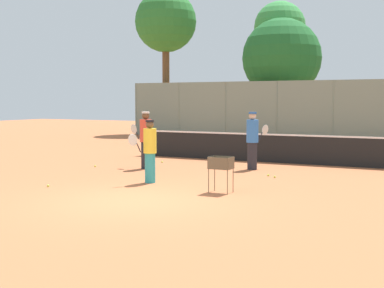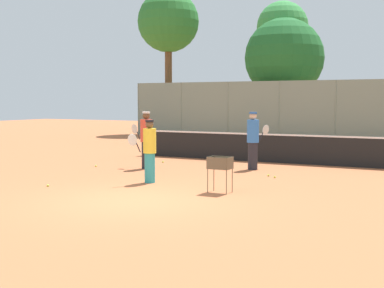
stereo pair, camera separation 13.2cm
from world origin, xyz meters
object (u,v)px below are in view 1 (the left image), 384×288
ball_cart (221,166)px  parked_car (366,127)px  player_white_outfit (150,150)px  player_red_cap (253,140)px  tennis_net (264,147)px  player_yellow_shirt (146,139)px

ball_cart → parked_car: (-0.02, 21.63, -0.01)m
player_white_outfit → ball_cart: player_white_outfit is taller
player_red_cap → ball_cart: size_ratio=2.12×
tennis_net → player_yellow_shirt: (-2.92, -3.62, 0.44)m
player_red_cap → player_yellow_shirt: (-3.28, -1.43, 0.00)m
player_yellow_shirt → ball_cart: bearing=155.0°
parked_car → tennis_net: bearing=-94.8°
tennis_net → player_yellow_shirt: 4.68m
player_white_outfit → player_red_cap: player_red_cap is taller
player_yellow_shirt → player_red_cap: bearing=-144.4°
tennis_net → player_red_cap: 2.26m
player_red_cap → parked_car: player_red_cap is taller
tennis_net → ball_cart: size_ratio=11.86×
player_yellow_shirt → parked_car: 18.94m
player_red_cap → player_yellow_shirt: 3.58m
player_white_outfit → player_red_cap: 4.30m
ball_cart → tennis_net: bearing=100.5°
player_white_outfit → player_yellow_shirt: player_yellow_shirt is taller
ball_cart → player_white_outfit: bearing=166.7°
parked_car → ball_cart: bearing=-90.0°
player_yellow_shirt → tennis_net: bearing=-116.9°
player_yellow_shirt → ball_cart: player_yellow_shirt is taller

